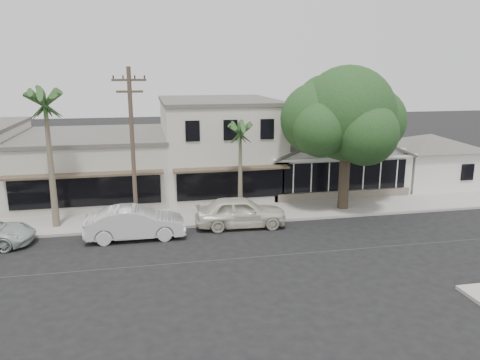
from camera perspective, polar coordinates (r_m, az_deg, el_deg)
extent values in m
plane|color=black|center=(23.86, 9.83, -8.63)|extent=(140.00, 140.00, 0.00)
cube|color=#9E9991|center=(28.67, -10.41, -4.69)|extent=(90.00, 3.50, 0.15)
cube|color=white|center=(36.37, 10.18, 1.50)|extent=(10.00, 8.00, 3.00)
cube|color=black|center=(32.67, 12.80, 0.48)|extent=(8.80, 0.10, 2.00)
cube|color=#60564C|center=(33.01, 12.67, -1.89)|extent=(9.60, 0.18, 0.70)
cube|color=white|center=(39.28, 21.92, 1.61)|extent=(6.00, 6.00, 3.00)
cube|color=beige|center=(34.90, -2.66, 4.12)|extent=(8.00, 10.00, 6.50)
cube|color=beige|center=(34.90, -17.40, 1.60)|extent=(10.00, 10.00, 4.20)
cylinder|color=brown|center=(26.11, -12.93, 3.42)|extent=(0.24, 0.24, 9.00)
cube|color=brown|center=(25.75, -13.37, 11.78)|extent=(1.80, 0.12, 0.12)
cube|color=brown|center=(25.77, -13.30, 10.45)|extent=(1.40, 0.12, 0.12)
imported|color=beige|center=(26.85, 0.06, -3.90)|extent=(5.31, 2.38, 1.77)
imported|color=silver|center=(25.66, -12.65, -5.12)|extent=(5.26, 1.83, 1.73)
cylinder|color=#4D402F|center=(30.45, 12.54, -0.34)|extent=(0.68, 0.68, 3.61)
sphere|color=#1A3315|center=(29.74, 12.97, 7.91)|extent=(5.86, 5.86, 5.86)
sphere|color=#1A3315|center=(31.28, 15.82, 6.96)|extent=(4.28, 4.28, 4.28)
sphere|color=#1A3315|center=(29.49, 9.35, 7.37)|extent=(4.51, 4.51, 4.51)
sphere|color=#1A3315|center=(28.53, 15.09, 5.52)|extent=(3.83, 3.83, 3.83)
sphere|color=#1A3315|center=(31.10, 10.48, 8.88)|extent=(4.06, 4.06, 4.06)
sphere|color=#1A3315|center=(31.67, 14.12, 9.60)|extent=(3.61, 3.61, 3.61)
sphere|color=#1A3315|center=(28.21, 9.86, 6.16)|extent=(3.38, 3.38, 3.38)
cone|color=#726651|center=(28.27, 0.03, 0.40)|extent=(0.32, 0.32, 5.02)
cone|color=#726651|center=(27.90, -22.02, 1.17)|extent=(0.41, 0.41, 6.87)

